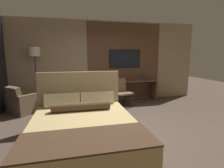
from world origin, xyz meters
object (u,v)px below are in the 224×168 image
object	(u,v)px
bed	(83,130)
vase_tall	(146,76)
tv	(125,59)
book	(135,80)
desk_chair	(121,90)
desk	(126,87)
floor_lamp	(35,57)
vase_short	(106,78)
armchair_by_window	(23,103)

from	to	relation	value
bed	vase_tall	bearing A→B (deg)	49.08
tv	book	size ratio (longest dim) A/B	4.55
desk_chair	vase_tall	world-z (taller)	vase_tall
desk	floor_lamp	bearing A→B (deg)	179.09
desk	floor_lamp	size ratio (longest dim) A/B	1.14
desk	vase_tall	size ratio (longest dim) A/B	8.13
tv	desk	bearing A→B (deg)	-90.00
desk	tv	distance (m)	1.00
floor_lamp	book	xyz separation A→B (m)	(3.27, -0.08, -0.82)
tv	vase_tall	distance (m)	0.98
desk_chair	book	world-z (taller)	desk_chair
bed	vase_short	world-z (taller)	bed
desk	desk_chair	distance (m)	0.66
bed	tv	size ratio (longest dim) A/B	1.98
armchair_by_window	vase_tall	bearing A→B (deg)	-128.94
desk	book	xyz separation A→B (m)	(0.30, -0.03, 0.24)
vase_tall	vase_short	xyz separation A→B (m)	(-1.44, 0.12, -0.03)
bed	floor_lamp	bearing A→B (deg)	113.30
desk_chair	vase_short	world-z (taller)	vase_short
desk	vase_short	bearing A→B (deg)	175.01
desk_chair	bed	bearing A→B (deg)	-136.46
vase_short	book	size ratio (longest dim) A/B	0.85
tv	armchair_by_window	distance (m)	3.57
desk	tv	size ratio (longest dim) A/B	1.90
armchair_by_window	vase_short	bearing A→B (deg)	-122.51
tv	book	world-z (taller)	tv
vase_short	book	bearing A→B (deg)	-5.21
desk	vase_short	size ratio (longest dim) A/B	10.16
tv	desk_chair	xyz separation A→B (m)	(-0.36, -0.78, -0.97)
bed	armchair_by_window	xyz separation A→B (m)	(-1.55, 2.33, -0.05)
book	bed	bearing A→B (deg)	-125.50
desk	vase_tall	distance (m)	0.80
vase_short	desk	bearing A→B (deg)	-4.99
vase_short	armchair_by_window	bearing A→B (deg)	-166.79
floor_lamp	desk_chair	bearing A→B (deg)	-12.98
floor_lamp	vase_short	distance (m)	2.36
armchair_by_window	tv	bearing A→B (deg)	-122.63
desk_chair	vase_tall	xyz separation A→B (m)	(1.07, 0.50, 0.35)
desk_chair	floor_lamp	world-z (taller)	floor_lamp
desk	desk_chair	size ratio (longest dim) A/B	2.41
armchair_by_window	bed	bearing A→B (deg)	167.83
desk	book	distance (m)	0.39
desk	desk_chair	xyz separation A→B (m)	(-0.36, -0.56, 0.01)
bed	desk	bearing A→B (deg)	59.03
desk_chair	armchair_by_window	bearing A→B (deg)	163.58
bed	desk_chair	world-z (taller)	bed
floor_lamp	vase_tall	distance (m)	3.75
bed	desk	world-z (taller)	bed
tv	book	xyz separation A→B (m)	(0.30, -0.26, -0.73)
armchair_by_window	book	world-z (taller)	armchair_by_window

